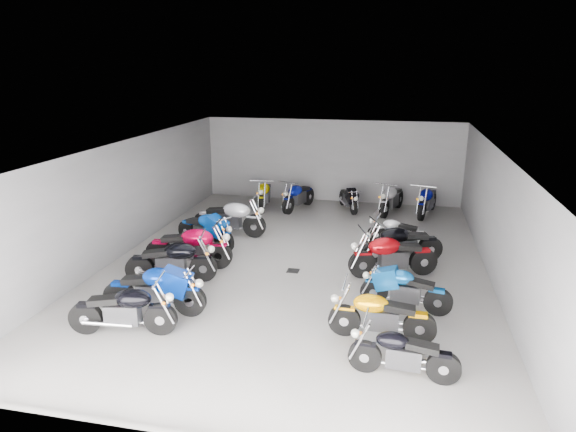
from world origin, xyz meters
name	(u,v)px	position (x,y,z in m)	size (l,w,h in m)	color
ground	(297,264)	(0.00, 0.00, 0.00)	(14.00, 14.00, 0.00)	gray
wall_back	(332,161)	(0.00, 7.00, 1.60)	(10.00, 0.10, 3.20)	gray
wall_left	(125,198)	(-5.00, 0.00, 1.60)	(0.10, 14.00, 3.20)	gray
wall_right	(497,219)	(5.00, 0.00, 1.60)	(0.10, 14.00, 3.20)	gray
ceiling	(297,147)	(0.00, 0.00, 3.22)	(10.00, 14.00, 0.04)	black
drain_grate	(293,271)	(0.00, -0.50, 0.01)	(0.32, 0.32, 0.01)	black
motorcycle_left_a	(124,310)	(-2.65, -4.43, 0.53)	(2.18, 0.59, 0.97)	black
motorcycle_left_b	(155,290)	(-2.43, -3.48, 0.55)	(2.31, 0.50, 1.02)	black
motorcycle_left_c	(172,261)	(-2.80, -1.79, 0.55)	(2.24, 0.72, 1.00)	black
motorcycle_left_d	(190,247)	(-2.76, -0.79, 0.57)	(2.38, 0.51, 1.05)	black
motorcycle_left_e	(206,230)	(-2.90, 0.77, 0.53)	(2.08, 1.07, 0.98)	black
motorcycle_left_f	(230,218)	(-2.54, 1.97, 0.57)	(2.40, 0.48, 1.05)	black
motorcycle_right_a	(402,353)	(2.80, -4.78, 0.46)	(1.93, 0.41, 0.85)	black
motorcycle_right_b	(380,315)	(2.38, -3.55, 0.51)	(2.12, 0.41, 0.93)	black
motorcycle_right_c	(405,289)	(2.85, -2.14, 0.49)	(2.02, 0.53, 0.89)	black
motorcycle_right_d	(392,256)	(2.54, -0.29, 0.56)	(2.24, 0.93, 1.02)	black
motorcycle_right_e	(402,244)	(2.77, 0.66, 0.56)	(2.18, 1.07, 1.02)	black
motorcycle_right_f	(397,232)	(2.64, 2.08, 0.45)	(1.84, 0.54, 0.82)	black
motorcycle_back_b	(265,194)	(-2.31, 5.38, 0.54)	(0.52, 2.23, 0.98)	black
motorcycle_back_c	(298,196)	(-1.02, 5.39, 0.52)	(0.83, 2.12, 0.96)	black
motorcycle_back_d	(349,198)	(0.83, 5.73, 0.45)	(0.87, 1.79, 0.83)	black
motorcycle_back_e	(391,199)	(2.40, 5.66, 0.54)	(0.82, 2.21, 1.00)	black
motorcycle_back_f	(427,201)	(3.66, 5.63, 0.55)	(0.75, 2.24, 1.00)	black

